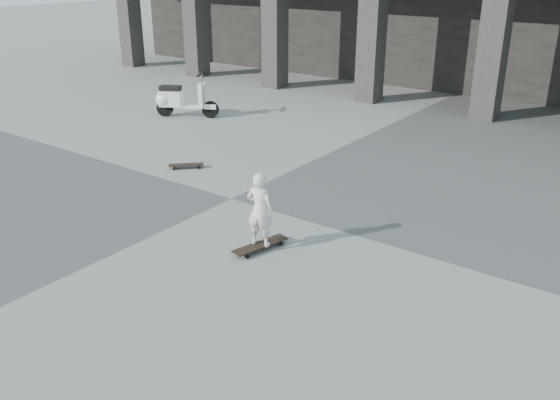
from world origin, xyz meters
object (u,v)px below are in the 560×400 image
Objects in this scene: longboard at (260,245)px; skateboard_spare at (186,165)px; child at (260,210)px; scooter at (176,99)px.

skateboard_spare is (-3.55, 2.01, -0.01)m from longboard.
longboard reaches higher than skateboard_spare.
child is 8.44m from scooter.
child is at bearing -74.07° from skateboard_spare.
child is (3.55, -2.01, 0.60)m from skateboard_spare.
child reaches higher than skateboard_spare.
longboard is at bearing -64.67° from scooter.
longboard is 0.84× the size of child.
child is at bearing -64.67° from scooter.
scooter is (-3.27, 2.96, 0.42)m from skateboard_spare.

